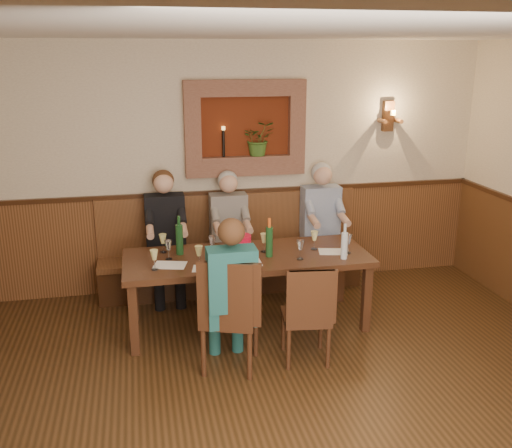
# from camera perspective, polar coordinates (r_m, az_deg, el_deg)

# --- Properties ---
(ground_plane) EXTENTS (6.00, 6.00, 0.00)m
(ground_plane) POSITION_cam_1_polar(r_m,az_deg,el_deg) (4.37, 4.12, -20.70)
(ground_plane) COLOR #301E0D
(ground_plane) RESTS_ON ground
(room_shell) EXTENTS (6.04, 6.04, 2.82)m
(room_shell) POSITION_cam_1_polar(r_m,az_deg,el_deg) (3.56, 4.75, 4.23)
(room_shell) COLOR #C4B094
(room_shell) RESTS_ON ground
(wainscoting) EXTENTS (6.02, 6.02, 1.15)m
(wainscoting) POSITION_cam_1_polar(r_m,az_deg,el_deg) (4.04, 4.30, -14.08)
(wainscoting) COLOR #4D2E16
(wainscoting) RESTS_ON ground
(wall_niche) EXTENTS (1.36, 0.30, 1.06)m
(wall_niche) POSITION_cam_1_polar(r_m,az_deg,el_deg) (6.45, -0.70, 9.15)
(wall_niche) COLOR #5C200D
(wall_niche) RESTS_ON ground
(wall_sconce) EXTENTS (0.25, 0.20, 0.35)m
(wall_sconce) POSITION_cam_1_polar(r_m,az_deg,el_deg) (6.93, 13.13, 10.39)
(wall_sconce) COLOR #4D2E16
(wall_sconce) RESTS_ON ground
(dining_table) EXTENTS (2.40, 0.90, 0.75)m
(dining_table) POSITION_cam_1_polar(r_m,az_deg,el_deg) (5.63, -0.89, -3.86)
(dining_table) COLOR #3A2111
(dining_table) RESTS_ON ground
(bench) EXTENTS (3.00, 0.45, 1.11)m
(bench) POSITION_cam_1_polar(r_m,az_deg,el_deg) (6.63, -2.45, -3.87)
(bench) COLOR #381E0F
(bench) RESTS_ON ground
(chair_near_left) EXTENTS (0.59, 0.59, 1.04)m
(chair_near_left) POSITION_cam_1_polar(r_m,az_deg,el_deg) (5.04, -2.63, -11.08)
(chair_near_left) COLOR #3A2111
(chair_near_left) RESTS_ON ground
(chair_near_right) EXTENTS (0.46, 0.46, 0.92)m
(chair_near_right) POSITION_cam_1_polar(r_m,az_deg,el_deg) (5.19, 4.99, -10.76)
(chair_near_right) COLOR #3A2111
(chair_near_right) RESTS_ON ground
(person_bench_left) EXTENTS (0.43, 0.53, 1.45)m
(person_bench_left) POSITION_cam_1_polar(r_m,az_deg,el_deg) (6.36, -8.92, -2.33)
(person_bench_left) COLOR black
(person_bench_left) RESTS_ON ground
(person_bench_mid) EXTENTS (0.41, 0.51, 1.41)m
(person_bench_mid) POSITION_cam_1_polar(r_m,az_deg,el_deg) (6.44, -2.62, -2.08)
(person_bench_mid) COLOR #5E5756
(person_bench_mid) RESTS_ON ground
(person_bench_right) EXTENTS (0.44, 0.53, 1.46)m
(person_bench_right) POSITION_cam_1_polar(r_m,az_deg,el_deg) (6.68, 6.62, -1.26)
(person_bench_right) COLOR navy
(person_bench_right) RESTS_ON ground
(person_chair_front) EXTENTS (0.41, 0.50, 1.39)m
(person_chair_front) POSITION_cam_1_polar(r_m,az_deg,el_deg) (4.92, -2.57, -8.32)
(person_chair_front) COLOR navy
(person_chair_front) RESTS_ON ground
(spittoon_bucket) EXTENTS (0.26, 0.26, 0.26)m
(spittoon_bucket) POSITION_cam_1_polar(r_m,az_deg,el_deg) (5.39, -1.72, -2.50)
(spittoon_bucket) COLOR red
(spittoon_bucket) RESTS_ON dining_table
(wine_bottle_green_a) EXTENTS (0.09, 0.09, 0.39)m
(wine_bottle_green_a) POSITION_cam_1_polar(r_m,az_deg,el_deg) (5.53, 1.33, -1.70)
(wine_bottle_green_a) COLOR #19471E
(wine_bottle_green_a) RESTS_ON dining_table
(wine_bottle_green_b) EXTENTS (0.10, 0.10, 0.39)m
(wine_bottle_green_b) POSITION_cam_1_polar(r_m,az_deg,el_deg) (5.64, -7.66, -1.47)
(wine_bottle_green_b) COLOR #19471E
(wine_bottle_green_b) RESTS_ON dining_table
(water_bottle) EXTENTS (0.08, 0.08, 0.35)m
(water_bottle) POSITION_cam_1_polar(r_m,az_deg,el_deg) (5.54, 8.83, -2.06)
(water_bottle) COLOR silver
(water_bottle) RESTS_ON dining_table
(tasting_sheet_a) EXTENTS (0.34, 0.28, 0.00)m
(tasting_sheet_a) POSITION_cam_1_polar(r_m,az_deg,el_deg) (5.41, -8.60, -4.08)
(tasting_sheet_a) COLOR white
(tasting_sheet_a) RESTS_ON dining_table
(tasting_sheet_b) EXTENTS (0.30, 0.22, 0.00)m
(tasting_sheet_b) POSITION_cam_1_polar(r_m,az_deg,el_deg) (5.40, -1.04, -3.90)
(tasting_sheet_b) COLOR white
(tasting_sheet_b) RESTS_ON dining_table
(tasting_sheet_c) EXTENTS (0.31, 0.26, 0.00)m
(tasting_sheet_c) POSITION_cam_1_polar(r_m,az_deg,el_deg) (5.75, 7.68, -2.75)
(tasting_sheet_c) COLOR white
(tasting_sheet_c) RESTS_ON dining_table
(tasting_sheet_d) EXTENTS (0.29, 0.23, 0.00)m
(tasting_sheet_d) POSITION_cam_1_polar(r_m,az_deg,el_deg) (5.29, -4.93, -4.45)
(tasting_sheet_d) COLOR white
(tasting_sheet_d) RESTS_ON dining_table
(wine_glass_0) EXTENTS (0.08, 0.08, 0.19)m
(wine_glass_0) POSITION_cam_1_polar(r_m,az_deg,el_deg) (5.29, -10.13, -3.55)
(wine_glass_0) COLOR #E2DE87
(wine_glass_0) RESTS_ON dining_table
(wine_glass_1) EXTENTS (0.08, 0.08, 0.19)m
(wine_glass_1) POSITION_cam_1_polar(r_m,az_deg,el_deg) (5.53, -8.74, -2.58)
(wine_glass_1) COLOR white
(wine_glass_1) RESTS_ON dining_table
(wine_glass_2) EXTENTS (0.08, 0.08, 0.19)m
(wine_glass_2) POSITION_cam_1_polar(r_m,az_deg,el_deg) (5.34, -5.73, -3.18)
(wine_glass_2) COLOR #E2DE87
(wine_glass_2) RESTS_ON dining_table
(wine_glass_3) EXTENTS (0.08, 0.08, 0.19)m
(wine_glass_3) POSITION_cam_1_polar(r_m,az_deg,el_deg) (5.62, -4.38, -2.12)
(wine_glass_3) COLOR white
(wine_glass_3) RESTS_ON dining_table
(wine_glass_4) EXTENTS (0.08, 0.08, 0.19)m
(wine_glass_4) POSITION_cam_1_polar(r_m,az_deg,el_deg) (5.44, -0.87, -2.71)
(wine_glass_4) COLOR #E2DE87
(wine_glass_4) RESTS_ON dining_table
(wine_glass_5) EXTENTS (0.08, 0.08, 0.19)m
(wine_glass_5) POSITION_cam_1_polar(r_m,az_deg,el_deg) (5.67, 0.81, -1.89)
(wine_glass_5) COLOR #E2DE87
(wine_glass_5) RESTS_ON dining_table
(wine_glass_6) EXTENTS (0.08, 0.08, 0.19)m
(wine_glass_6) POSITION_cam_1_polar(r_m,az_deg,el_deg) (5.49, 4.44, -2.59)
(wine_glass_6) COLOR white
(wine_glass_6) RESTS_ON dining_table
(wine_glass_7) EXTENTS (0.08, 0.08, 0.19)m
(wine_glass_7) POSITION_cam_1_polar(r_m,az_deg,el_deg) (5.77, 5.85, -1.63)
(wine_glass_7) COLOR #E2DE87
(wine_glass_7) RESTS_ON dining_table
(wine_glass_8) EXTENTS (0.08, 0.08, 0.19)m
(wine_glass_8) POSITION_cam_1_polar(r_m,az_deg,el_deg) (5.71, 9.21, -1.98)
(wine_glass_8) COLOR white
(wine_glass_8) RESTS_ON dining_table
(wine_glass_9) EXTENTS (0.08, 0.08, 0.19)m
(wine_glass_9) POSITION_cam_1_polar(r_m,az_deg,el_deg) (5.31, -2.22, -3.22)
(wine_glass_9) COLOR #E2DE87
(wine_glass_9) RESTS_ON dining_table
(wine_glass_10) EXTENTS (0.08, 0.08, 0.19)m
(wine_glass_10) POSITION_cam_1_polar(r_m,az_deg,el_deg) (5.73, -9.28, -1.93)
(wine_glass_10) COLOR #E2DE87
(wine_glass_10) RESTS_ON dining_table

